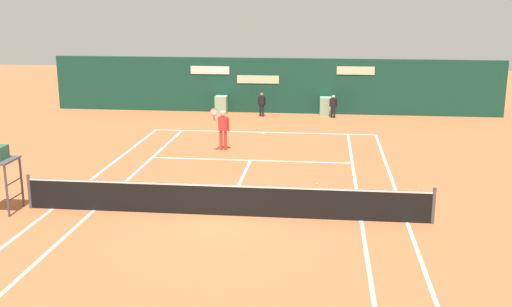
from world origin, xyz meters
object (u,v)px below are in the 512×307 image
ball_kid_left_post (333,105)px  ball_kid_right_post (262,103)px  tennis_ball_mid_court (311,198)px  tennis_ball_near_service_line (352,195)px  tennis_ball_by_sideline (317,184)px  player_on_baseline (223,127)px

ball_kid_left_post → ball_kid_right_post: bearing=9.3°
tennis_ball_mid_court → tennis_ball_near_service_line: 1.38m
ball_kid_left_post → tennis_ball_by_sideline: ball_kid_left_post is taller
player_on_baseline → ball_kid_left_post: (4.70, 7.78, -0.29)m
player_on_baseline → ball_kid_right_post: player_on_baseline is taller
tennis_ball_mid_court → tennis_ball_near_service_line: bearing=18.8°
ball_kid_left_post → player_on_baseline: bearing=68.2°
tennis_ball_mid_court → tennis_ball_near_service_line: same height
player_on_baseline → ball_kid_left_post: bearing=-116.3°
ball_kid_right_post → ball_kid_left_post: size_ratio=1.04×
tennis_ball_mid_court → tennis_ball_near_service_line: (1.30, 0.45, 0.00)m
player_on_baseline → tennis_ball_near_service_line: 7.79m
player_on_baseline → tennis_ball_by_sideline: bearing=136.0°
ball_kid_left_post → tennis_ball_mid_court: (-0.82, -13.96, -0.68)m
player_on_baseline → tennis_ball_near_service_line: bearing=137.0°
tennis_ball_near_service_line → tennis_ball_by_sideline: bearing=135.8°
tennis_ball_mid_court → ball_kid_right_post: bearing=102.3°
ball_kid_left_post → tennis_ball_near_service_line: ball_kid_left_post is taller
tennis_ball_by_sideline → ball_kid_right_post: bearing=104.4°
ball_kid_right_post → tennis_ball_near_service_line: (4.34, -13.51, -0.71)m
ball_kid_right_post → ball_kid_left_post: bearing=-171.9°
ball_kid_right_post → tennis_ball_mid_court: size_ratio=19.10×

